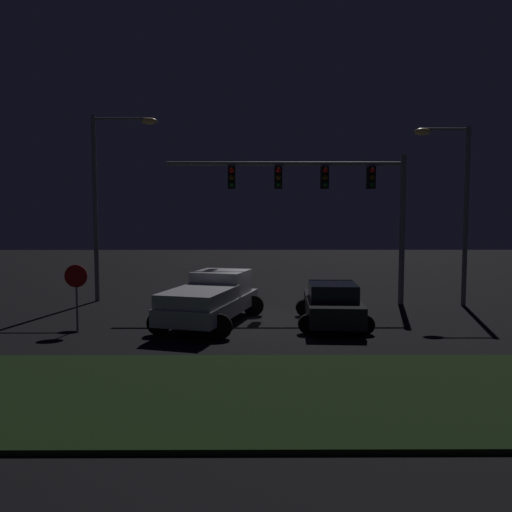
% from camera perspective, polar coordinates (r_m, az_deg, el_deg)
% --- Properties ---
extents(ground_plane, '(80.00, 80.00, 0.00)m').
position_cam_1_polar(ground_plane, '(19.28, 0.41, -7.00)').
color(ground_plane, black).
extents(grass_median, '(20.69, 5.57, 0.10)m').
position_cam_1_polar(grass_median, '(11.26, 0.95, -15.10)').
color(grass_median, black).
rests_on(grass_median, ground_plane).
extents(pickup_truck, '(3.84, 5.74, 1.80)m').
position_cam_1_polar(pickup_truck, '(18.19, -4.97, -4.50)').
color(pickup_truck, '#B7B7BC').
rests_on(pickup_truck, ground_plane).
extents(car_sedan, '(2.65, 4.50, 1.51)m').
position_cam_1_polar(car_sedan, '(18.17, 8.55, -5.37)').
color(car_sedan, black).
rests_on(car_sedan, ground_plane).
extents(traffic_signal_gantry, '(10.32, 0.56, 6.50)m').
position_cam_1_polar(traffic_signal_gantry, '(22.18, 7.82, 7.51)').
color(traffic_signal_gantry, slate).
rests_on(traffic_signal_gantry, ground_plane).
extents(street_lamp_left, '(2.95, 0.44, 8.31)m').
position_cam_1_polar(street_lamp_left, '(23.82, -16.31, 7.70)').
color(street_lamp_left, slate).
rests_on(street_lamp_left, ground_plane).
extents(street_lamp_right, '(2.40, 0.44, 7.65)m').
position_cam_1_polar(street_lamp_right, '(23.26, 21.52, 6.64)').
color(street_lamp_right, slate).
rests_on(street_lamp_right, ground_plane).
extents(stop_sign, '(0.76, 0.08, 2.23)m').
position_cam_1_polar(stop_sign, '(17.93, -19.58, -3.05)').
color(stop_sign, slate).
rests_on(stop_sign, ground_plane).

